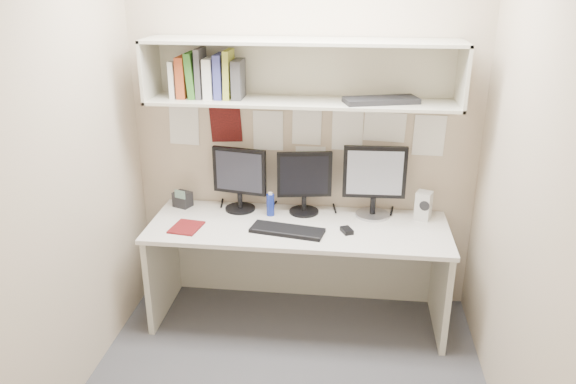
# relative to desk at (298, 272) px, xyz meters

# --- Properties ---
(floor) EXTENTS (2.40, 2.00, 0.01)m
(floor) POSITION_rel_desk_xyz_m (0.00, -0.65, -0.37)
(floor) COLOR #414146
(floor) RESTS_ON ground
(wall_back) EXTENTS (2.40, 0.02, 2.60)m
(wall_back) POSITION_rel_desk_xyz_m (0.00, 0.35, 0.93)
(wall_back) COLOR tan
(wall_back) RESTS_ON ground
(wall_front) EXTENTS (2.40, 0.02, 2.60)m
(wall_front) POSITION_rel_desk_xyz_m (0.00, -1.65, 0.93)
(wall_front) COLOR tan
(wall_front) RESTS_ON ground
(wall_left) EXTENTS (0.02, 2.00, 2.60)m
(wall_left) POSITION_rel_desk_xyz_m (-1.20, -0.65, 0.93)
(wall_left) COLOR tan
(wall_left) RESTS_ON ground
(wall_right) EXTENTS (0.02, 2.00, 2.60)m
(wall_right) POSITION_rel_desk_xyz_m (1.20, -0.65, 0.93)
(wall_right) COLOR tan
(wall_right) RESTS_ON ground
(desk) EXTENTS (2.00, 0.70, 0.73)m
(desk) POSITION_rel_desk_xyz_m (0.00, 0.00, 0.00)
(desk) COLOR beige
(desk) RESTS_ON floor
(overhead_hutch) EXTENTS (2.00, 0.38, 0.40)m
(overhead_hutch) POSITION_rel_desk_xyz_m (0.00, 0.21, 1.35)
(overhead_hutch) COLOR beige
(overhead_hutch) RESTS_ON wall_back
(pinned_papers) EXTENTS (1.92, 0.01, 0.48)m
(pinned_papers) POSITION_rel_desk_xyz_m (0.00, 0.34, 0.88)
(pinned_papers) COLOR white
(pinned_papers) RESTS_ON wall_back
(monitor_left) EXTENTS (0.39, 0.21, 0.45)m
(monitor_left) POSITION_rel_desk_xyz_m (-0.44, 0.22, 0.61)
(monitor_left) COLOR black
(monitor_left) RESTS_ON desk
(monitor_center) EXTENTS (0.38, 0.21, 0.44)m
(monitor_center) POSITION_rel_desk_xyz_m (0.02, 0.22, 0.61)
(monitor_center) COLOR black
(monitor_center) RESTS_ON desk
(monitor_right) EXTENTS (0.43, 0.23, 0.50)m
(monitor_right) POSITION_rel_desk_xyz_m (0.50, 0.22, 0.63)
(monitor_right) COLOR #A5A5AA
(monitor_right) RESTS_ON desk
(keyboard) EXTENTS (0.50, 0.25, 0.02)m
(keyboard) POSITION_rel_desk_xyz_m (-0.06, -0.12, 0.38)
(keyboard) COLOR black
(keyboard) RESTS_ON desk
(mouse) EXTENTS (0.09, 0.11, 0.03)m
(mouse) POSITION_rel_desk_xyz_m (0.32, -0.08, 0.38)
(mouse) COLOR black
(mouse) RESTS_ON desk
(speaker) EXTENTS (0.13, 0.13, 0.20)m
(speaker) POSITION_rel_desk_xyz_m (0.84, 0.19, 0.46)
(speaker) COLOR beige
(speaker) RESTS_ON desk
(blue_bottle) EXTENTS (0.05, 0.05, 0.17)m
(blue_bottle) POSITION_rel_desk_xyz_m (-0.21, 0.14, 0.44)
(blue_bottle) COLOR navy
(blue_bottle) RESTS_ON desk
(maroon_notebook) EXTENTS (0.21, 0.25, 0.01)m
(maroon_notebook) POSITION_rel_desk_xyz_m (-0.73, -0.14, 0.37)
(maroon_notebook) COLOR #5D0F12
(maroon_notebook) RESTS_ON desk
(desk_phone) EXTENTS (0.15, 0.14, 0.14)m
(desk_phone) POSITION_rel_desk_xyz_m (-0.86, 0.22, 0.42)
(desk_phone) COLOR black
(desk_phone) RESTS_ON desk
(book_stack) EXTENTS (0.47, 0.20, 0.32)m
(book_stack) POSITION_rel_desk_xyz_m (-0.61, 0.17, 1.31)
(book_stack) COLOR silver
(book_stack) RESTS_ON overhead_hutch
(hutch_tray) EXTENTS (0.50, 0.30, 0.03)m
(hutch_tray) POSITION_rel_desk_xyz_m (0.50, 0.14, 1.19)
(hutch_tray) COLOR black
(hutch_tray) RESTS_ON overhead_hutch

